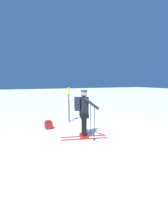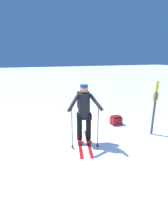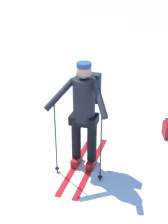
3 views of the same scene
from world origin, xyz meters
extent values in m
plane|color=white|center=(0.00, 0.00, 0.00)|extent=(80.00, 80.00, 0.00)
cube|color=red|center=(0.41, 0.45, 0.01)|extent=(0.54, 1.65, 0.01)
cube|color=red|center=(0.41, 0.45, 0.07)|extent=(0.19, 0.32, 0.12)
cylinder|color=black|center=(0.41, 0.45, 0.49)|extent=(0.15, 0.15, 0.71)
cube|color=red|center=(0.16, 0.52, 0.01)|extent=(0.54, 1.65, 0.01)
cube|color=red|center=(0.16, 0.52, 0.07)|extent=(0.19, 0.32, 0.12)
cylinder|color=black|center=(0.16, 0.52, 0.49)|extent=(0.15, 0.15, 0.71)
cube|color=black|center=(0.29, 0.49, 0.84)|extent=(0.47, 0.38, 0.14)
cylinder|color=black|center=(0.29, 0.49, 1.16)|extent=(0.33, 0.33, 0.65)
sphere|color=tan|center=(0.29, 0.49, 1.60)|extent=(0.22, 0.22, 0.22)
cylinder|color=navy|center=(0.29, 0.49, 1.69)|extent=(0.21, 0.21, 0.06)
cube|color=black|center=(0.35, 0.72, 1.26)|extent=(0.38, 0.24, 0.45)
cylinder|color=black|center=(0.54, 0.11, 0.61)|extent=(0.02, 0.02, 1.23)
cylinder|color=black|center=(0.54, 0.11, 0.06)|extent=(0.07, 0.07, 0.01)
cylinder|color=black|center=(0.51, 0.21, 1.30)|extent=(0.24, 0.55, 0.40)
cylinder|color=black|center=(-0.13, 0.29, 0.61)|extent=(0.02, 0.02, 1.23)
cylinder|color=black|center=(-0.13, 0.29, 0.06)|extent=(0.07, 0.07, 0.01)
cylinder|color=black|center=(-0.05, 0.37, 1.30)|extent=(0.47, 0.43, 0.40)
camera|label=1|loc=(-4.43, 2.60, 2.01)|focal=24.00mm
camera|label=2|loc=(-1.37, -3.83, 2.44)|focal=28.00mm
camera|label=3|loc=(0.43, -3.68, 3.02)|focal=50.00mm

